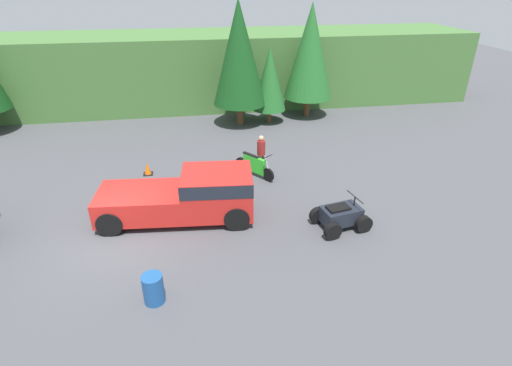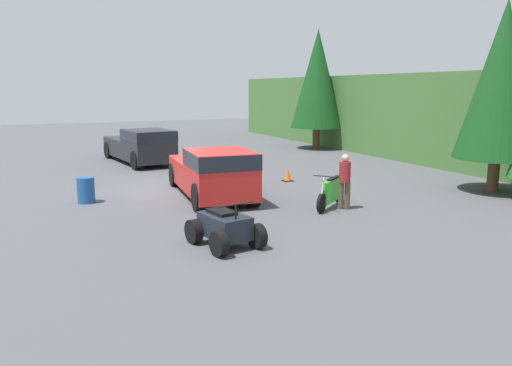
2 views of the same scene
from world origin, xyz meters
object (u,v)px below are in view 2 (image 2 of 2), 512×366
Objects in this scene: rider_person at (345,180)px; dirt_bike at (331,193)px; pickup_truck_second at (142,145)px; quad_atv at (225,228)px; traffic_cone at (288,175)px; pickup_truck_red at (213,171)px; steel_barrel at (86,190)px.

dirt_bike is at bearing -106.14° from rider_person.
pickup_truck_second is 14.61m from quad_atv.
traffic_cone is at bearing -138.20° from dirt_bike.
dirt_bike is (2.89, 3.03, -0.48)m from pickup_truck_red.
pickup_truck_second is at bearing -171.07° from pickup_truck_red.
pickup_truck_second is 13.17m from rider_person.
rider_person reaches higher than dirt_bike.
traffic_cone is at bearing 95.16° from steel_barrel.
rider_person is at bearing 90.42° from dirt_bike.
steel_barrel is at bearing -99.70° from pickup_truck_red.
pickup_truck_red reaches higher than rider_person.
traffic_cone is (-1.85, 3.95, -0.72)m from pickup_truck_red.
rider_person is 5.18m from traffic_cone.
pickup_truck_red is 5.49m from quad_atv.
dirt_bike is (12.22, 3.63, -0.49)m from pickup_truck_second.
rider_person is at bearing 10.00° from pickup_truck_second.
pickup_truck_red reaches higher than dirt_bike.
quad_atv is 6.87m from steel_barrel.
rider_person is (3.24, 3.30, -0.00)m from pickup_truck_red.
rider_person is at bearing 59.82° from steel_barrel.
pickup_truck_red is at bearing 152.52° from quad_atv.
traffic_cone is at bearing -150.99° from rider_person.
pickup_truck_second is at bearing 156.43° from steel_barrel.
pickup_truck_red is at bearing 75.09° from steel_barrel.
steel_barrel is (-4.00, -7.22, -0.04)m from dirt_bike.
quad_atv is 3.74× the size of traffic_cone.
rider_person reaches higher than quad_atv.
pickup_truck_red is 4.63m from rider_person.
pickup_truck_red is at bearing -3.55° from pickup_truck_second.
dirt_bike is at bearing -11.00° from traffic_cone.
pickup_truck_second is 12.75m from dirt_bike.
steel_barrel is (-6.35, -2.63, -0.01)m from quad_atv.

